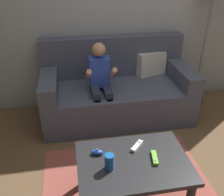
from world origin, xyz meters
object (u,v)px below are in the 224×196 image
at_px(person_seated_on_couch, 101,82).
at_px(game_remote_lime_near_edge, 154,158).
at_px(game_remote_white_far_corner, 137,146).
at_px(soda_can, 109,162).
at_px(coffee_table, 133,168).
at_px(nunchuk_blue, 97,152).
at_px(couch, 117,91).

height_order(person_seated_on_couch, game_remote_lime_near_edge, person_seated_on_couch).
relative_size(game_remote_lime_near_edge, game_remote_white_far_corner, 1.14).
relative_size(person_seated_on_couch, soda_can, 7.75).
relative_size(coffee_table, soda_can, 6.64).
height_order(coffee_table, game_remote_lime_near_edge, game_remote_lime_near_edge).
bearing_deg(nunchuk_blue, coffee_table, -23.75).
bearing_deg(coffee_table, game_remote_lime_near_edge, -3.11).
bearing_deg(person_seated_on_couch, game_remote_lime_near_edge, -77.88).
bearing_deg(coffee_table, game_remote_white_far_corner, 65.43).
bearing_deg(coffee_table, couch, 84.17).
relative_size(game_remote_lime_near_edge, nunchuk_blue, 1.48).
height_order(person_seated_on_couch, soda_can, person_seated_on_couch).
xyz_separation_m(couch, game_remote_lime_near_edge, (0.02, -1.31, 0.13)).
bearing_deg(person_seated_on_couch, nunchuk_blue, -99.26).
height_order(nunchuk_blue, soda_can, soda_can).
height_order(person_seated_on_couch, nunchuk_blue, person_seated_on_couch).
bearing_deg(person_seated_on_couch, game_remote_white_far_corner, -81.30).
xyz_separation_m(couch, person_seated_on_couch, (-0.22, -0.19, 0.23)).
bearing_deg(nunchuk_blue, game_remote_lime_near_edge, -16.32).
bearing_deg(game_remote_white_far_corner, couch, 86.56).
height_order(person_seated_on_couch, game_remote_white_far_corner, person_seated_on_couch).
height_order(coffee_table, game_remote_white_far_corner, game_remote_white_far_corner).
xyz_separation_m(person_seated_on_couch, game_remote_white_far_corner, (0.15, -0.98, -0.10)).
height_order(game_remote_white_far_corner, soda_can, soda_can).
relative_size(game_remote_lime_near_edge, soda_can, 1.18).
relative_size(person_seated_on_couch, coffee_table, 1.17).
distance_m(couch, coffee_table, 1.31).
bearing_deg(nunchuk_blue, couch, 72.15).
relative_size(couch, nunchuk_blue, 17.59).
height_order(couch, nunchuk_blue, couch).
distance_m(game_remote_lime_near_edge, soda_can, 0.34).
bearing_deg(couch, person_seated_on_couch, -139.76).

